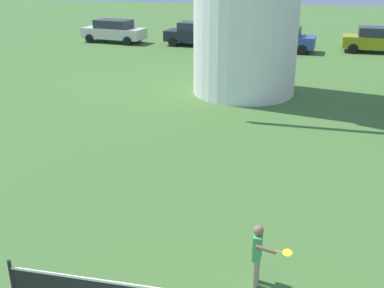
% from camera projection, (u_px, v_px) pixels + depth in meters
% --- Properties ---
extents(player_far, '(0.71, 0.51, 1.20)m').
position_uv_depth(player_far, '(259.00, 252.00, 8.18)').
color(player_far, '#9E937F').
rests_on(player_far, ground_plane).
extents(parked_car_cream, '(4.59, 2.40, 1.56)m').
position_uv_depth(parked_car_cream, '(114.00, 31.00, 32.71)').
color(parked_car_cream, silver).
rests_on(parked_car_cream, ground_plane).
extents(parked_car_black, '(4.49, 2.30, 1.56)m').
position_uv_depth(parked_car_black, '(197.00, 34.00, 31.37)').
color(parked_car_black, '#1E232D').
rests_on(parked_car_black, ground_plane).
extents(parked_car_blue, '(4.46, 2.23, 1.56)m').
position_uv_depth(parked_car_blue, '(280.00, 38.00, 29.52)').
color(parked_car_blue, '#334C99').
rests_on(parked_car_blue, ground_plane).
extents(parked_car_mustard, '(4.26, 2.10, 1.56)m').
position_uv_depth(parked_car_mustard, '(377.00, 39.00, 29.13)').
color(parked_car_mustard, '#999919').
rests_on(parked_car_mustard, ground_plane).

